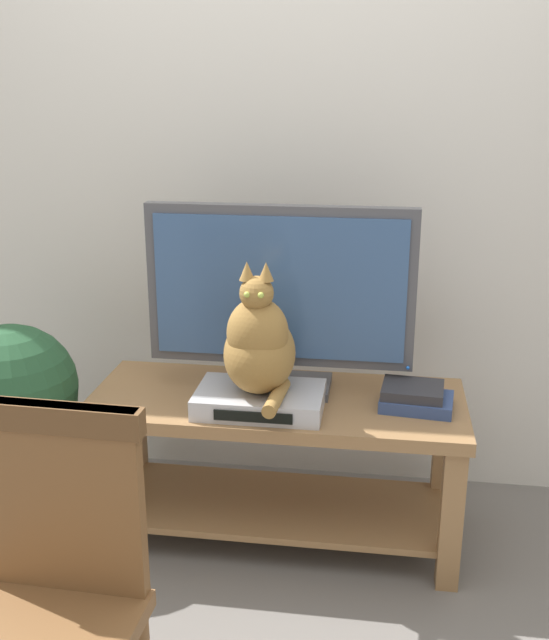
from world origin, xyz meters
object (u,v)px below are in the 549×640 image
(media_box, at_px, (260,400))
(wooden_chair, at_px, (37,594))
(tv, at_px, (280,294))
(cat, at_px, (259,345))
(potted_plant, at_px, (14,402))
(tv_stand, at_px, (277,442))
(book_stack, at_px, (415,397))

(media_box, xyz_separation_m, wooden_chair, (-0.31, -0.99, -0.03))
(media_box, bearing_deg, tv, 77.38)
(cat, xyz_separation_m, wooden_chair, (-0.31, -0.97, -0.22))
(media_box, distance_m, potted_plant, 0.85)
(tv, distance_m, wooden_chair, 1.26)
(tv_stand, height_order, wooden_chair, wooden_chair)
(media_box, bearing_deg, tv_stand, 69.13)
(tv_stand, distance_m, wooden_chair, 1.16)
(tv_stand, xyz_separation_m, potted_plant, (-0.89, -0.11, 0.14))
(tv_stand, xyz_separation_m, media_box, (-0.04, -0.10, 0.20))
(tv_stand, height_order, cat, cat)
(tv_stand, relative_size, wooden_chair, 1.37)
(cat, relative_size, book_stack, 1.76)
(tv, xyz_separation_m, potted_plant, (-0.89, -0.19, -0.37))
(wooden_chair, bearing_deg, media_box, 72.72)
(tv_stand, distance_m, tv, 0.51)
(media_box, xyz_separation_m, potted_plant, (-0.85, -0.01, -0.06))
(tv, relative_size, media_box, 2.18)
(cat, distance_m, book_stack, 0.54)
(tv, distance_m, cat, 0.23)
(tv_stand, height_order, tv, tv)
(media_box, relative_size, potted_plant, 0.53)
(media_box, distance_m, wooden_chair, 1.03)
(cat, bearing_deg, wooden_chair, -107.58)
(wooden_chair, xyz_separation_m, potted_plant, (-0.54, 0.98, -0.03))
(potted_plant, bearing_deg, tv_stand, 7.22)
(tv, height_order, wooden_chair, tv)
(cat, xyz_separation_m, book_stack, (0.50, 0.10, -0.19))
(cat, relative_size, wooden_chair, 0.48)
(media_box, distance_m, cat, 0.20)
(media_box, relative_size, wooden_chair, 0.45)
(cat, bearing_deg, book_stack, 11.76)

